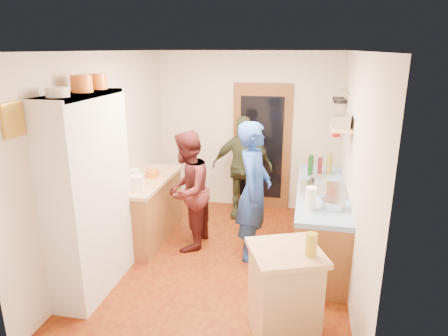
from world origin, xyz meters
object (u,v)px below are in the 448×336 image
(hutch_body, at_px, (89,196))
(island_base, at_px, (284,296))
(right_counter_base, at_px, (319,224))
(person_hob, at_px, (256,192))
(person_back, at_px, (243,167))
(person_left, at_px, (191,190))

(hutch_body, height_order, island_base, hutch_body)
(right_counter_base, xyz_separation_m, person_hob, (-0.81, -0.27, 0.47))
(island_base, relative_size, person_hob, 0.48)
(person_hob, distance_m, person_back, 1.34)
(right_counter_base, bearing_deg, hutch_body, -152.53)
(hutch_body, height_order, right_counter_base, hutch_body)
(person_left, relative_size, person_back, 0.98)
(right_counter_base, relative_size, person_hob, 1.23)
(hutch_body, xyz_separation_m, person_back, (1.31, 2.31, -0.28))
(island_base, xyz_separation_m, person_back, (-0.83, 2.74, 0.39))
(right_counter_base, xyz_separation_m, island_base, (-0.36, -1.73, 0.01))
(person_back, bearing_deg, hutch_body, -124.05)
(hutch_body, distance_m, right_counter_base, 2.90)
(person_left, bearing_deg, person_back, 158.17)
(right_counter_base, height_order, island_base, island_base)
(island_base, height_order, person_back, person_back)
(right_counter_base, height_order, person_back, person_back)
(island_base, height_order, person_hob, person_hob)
(island_base, bearing_deg, person_hob, 107.48)
(hutch_body, xyz_separation_m, right_counter_base, (2.50, 1.30, -0.68))
(person_hob, relative_size, person_back, 1.09)
(hutch_body, bearing_deg, island_base, -11.27)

